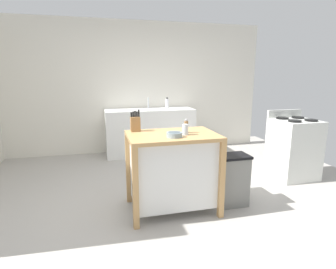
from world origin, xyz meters
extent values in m
plane|color=#ADA8A0|center=(0.00, 0.00, 0.00)|extent=(6.23, 6.23, 0.00)
cube|color=silver|center=(0.00, 2.58, 1.30)|extent=(5.23, 0.10, 2.60)
cube|color=tan|center=(-0.01, -0.15, 0.89)|extent=(1.01, 0.70, 0.04)
cube|color=silver|center=(-0.01, -0.15, 0.49)|extent=(0.91, 0.60, 0.77)
cube|color=tan|center=(-0.48, -0.47, 0.44)|extent=(0.06, 0.06, 0.87)
cube|color=tan|center=(0.46, -0.47, 0.44)|extent=(0.06, 0.06, 0.87)
cube|color=tan|center=(-0.48, 0.17, 0.44)|extent=(0.06, 0.06, 0.87)
cube|color=tan|center=(0.46, 0.17, 0.44)|extent=(0.06, 0.06, 0.87)
cube|color=#9E7042|center=(-0.39, 0.10, 1.00)|extent=(0.11, 0.09, 0.17)
cylinder|color=black|center=(-0.43, 0.10, 1.11)|extent=(0.02, 0.02, 0.06)
cylinder|color=black|center=(-0.41, 0.10, 1.11)|extent=(0.02, 0.02, 0.06)
cylinder|color=black|center=(-0.39, 0.10, 1.12)|extent=(0.02, 0.02, 0.07)
cylinder|color=black|center=(-0.37, 0.10, 1.11)|extent=(0.02, 0.02, 0.06)
cylinder|color=black|center=(-0.35, 0.10, 1.12)|extent=(0.02, 0.02, 0.08)
cylinder|color=gray|center=(-0.03, -0.31, 0.94)|extent=(0.17, 0.17, 0.05)
cylinder|color=#49555B|center=(-0.03, -0.31, 0.96)|extent=(0.14, 0.14, 0.01)
cylinder|color=silver|center=(0.11, -0.24, 0.97)|extent=(0.07, 0.07, 0.12)
cylinder|color=olive|center=(0.16, -0.13, 0.98)|extent=(0.04, 0.04, 0.13)
sphere|color=#99999E|center=(0.16, -0.13, 1.06)|extent=(0.03, 0.03, 0.03)
cube|color=slate|center=(0.73, -0.21, 0.30)|extent=(0.34, 0.26, 0.60)
cube|color=black|center=(0.73, -0.21, 0.61)|extent=(0.36, 0.28, 0.03)
cube|color=silver|center=(0.18, 2.23, 0.45)|extent=(1.73, 0.60, 0.90)
cube|color=silver|center=(0.18, 2.21, 0.89)|extent=(0.44, 0.36, 0.03)
cylinder|color=#B7BCC1|center=(0.18, 2.37, 1.01)|extent=(0.02, 0.02, 0.22)
cylinder|color=white|center=(0.55, 2.29, 1.00)|extent=(0.06, 0.06, 0.19)
cylinder|color=black|center=(0.55, 2.29, 1.11)|extent=(0.04, 0.04, 0.02)
cube|color=silver|center=(2.07, 0.40, 0.45)|extent=(0.60, 0.60, 0.90)
cube|color=silver|center=(2.07, 0.68, 0.96)|extent=(0.60, 0.04, 0.12)
cylinder|color=black|center=(1.93, 0.26, 0.91)|extent=(0.18, 0.18, 0.02)
cylinder|color=black|center=(2.21, 0.26, 0.91)|extent=(0.18, 0.18, 0.02)
cylinder|color=black|center=(1.93, 0.54, 0.91)|extent=(0.18, 0.18, 0.02)
cylinder|color=black|center=(2.21, 0.54, 0.91)|extent=(0.18, 0.18, 0.02)
camera|label=1|loc=(-0.80, -3.05, 1.56)|focal=29.31mm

